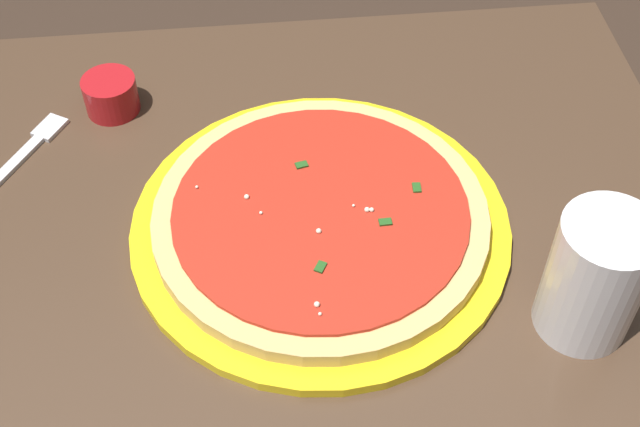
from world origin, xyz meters
TOP-DOWN VIEW (x-y plane):
  - restaurant_table at (0.00, 0.00)m, footprint 0.85×0.68m
  - serving_plate at (0.04, 0.00)m, footprint 0.36×0.36m
  - pizza at (0.04, 0.00)m, footprint 0.32×0.32m
  - cup_tall_drink at (0.26, -0.13)m, footprint 0.08×0.08m
  - cup_small_sauce at (-0.17, 0.20)m, footprint 0.06×0.06m
  - fork at (-0.27, 0.12)m, footprint 0.11×0.17m

SIDE VIEW (x-z plane):
  - restaurant_table at x=0.00m, z-range 0.20..0.95m
  - fork at x=-0.27m, z-range 0.75..0.75m
  - serving_plate at x=0.04m, z-range 0.75..0.76m
  - cup_small_sauce at x=-0.17m, z-range 0.75..0.79m
  - pizza at x=0.04m, z-range 0.75..0.78m
  - cup_tall_drink at x=0.26m, z-range 0.75..0.87m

